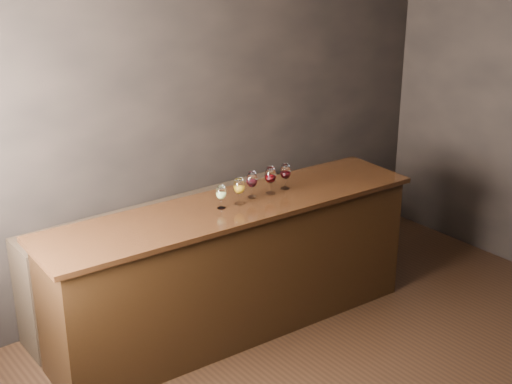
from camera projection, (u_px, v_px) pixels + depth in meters
room_shell at (368, 147)px, 4.01m from camera, size 5.02×4.52×2.81m
bar_counter at (234, 270)px, 5.43m from camera, size 2.91×0.75×1.01m
bar_top at (234, 207)px, 5.24m from camera, size 3.01×0.82×0.04m
back_bar_shelf at (168, 257)px, 5.79m from camera, size 2.41×0.40×0.87m
glass_white at (221, 193)px, 5.13m from camera, size 0.07×0.07×0.17m
glass_amber at (239, 187)px, 5.20m from camera, size 0.08×0.08×0.20m
glass_red_a at (252, 180)px, 5.32m from camera, size 0.09×0.09×0.20m
glass_red_b at (270, 176)px, 5.39m from camera, size 0.09×0.09×0.21m
glass_red_c at (285, 172)px, 5.49m from camera, size 0.09×0.09×0.20m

